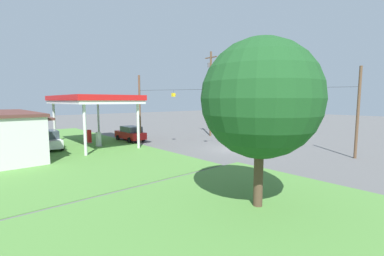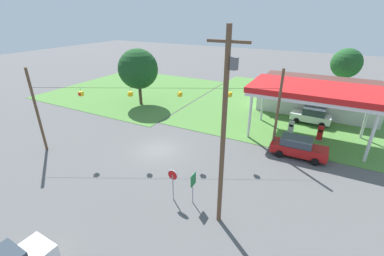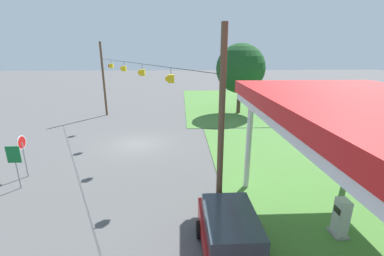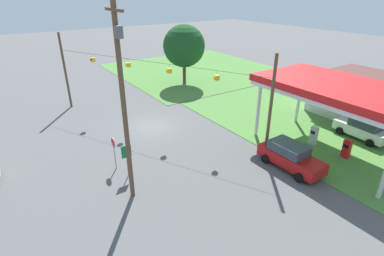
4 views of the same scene
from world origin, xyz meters
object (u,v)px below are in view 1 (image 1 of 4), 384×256
Objects in this scene: car_on_crossroad at (290,128)px; stop_sign_roadside at (229,125)px; route_sign at (219,125)px; car_at_pumps_front at (130,133)px; gas_station_canopy at (92,100)px; fuel_pump_far at (89,137)px; car_at_pumps_rear at (49,140)px; utility_pole_main at (211,90)px; fuel_pump_near at (99,140)px; tree_west_verge at (261,99)px.

car_on_crossroad is 10.22m from stop_sign_roadside.
car_at_pumps_front is at bearing 61.43° from route_sign.
stop_sign_roadside is (-6.96, -10.60, 0.86)m from car_at_pumps_front.
gas_station_canopy is 4.59m from fuel_pump_far.
car_at_pumps_rear is at bearing 105.03° from fuel_pump_far.
stop_sign_roadside is at bearing 175.54° from utility_pole_main.
car_at_pumps_rear is at bearing 79.53° from utility_pole_main.
car_on_crossroad is (-12.27, -24.66, 0.26)m from fuel_pump_far.
car_at_pumps_rear is (0.23, 4.56, -4.12)m from gas_station_canopy.
fuel_pump_near is 16.63m from utility_pole_main.
utility_pole_main reaches higher than fuel_pump_near.
stop_sign_roadside reaches higher than fuel_pump_far.
car_at_pumps_front is (-1.61, -4.56, 0.20)m from fuel_pump_far.
fuel_pump_near is at bearing 180.00° from fuel_pump_far.
car_at_pumps_front is 12.69m from utility_pole_main.
stop_sign_roadside reaches higher than car_on_crossroad.
car_on_crossroad is 13.02m from utility_pole_main.
utility_pole_main is at bearing 82.48° from car_at_pumps_rear.
car_on_crossroad is at bearing -118.59° from car_at_pumps_front.
stop_sign_roadside is (-5.68, -15.16, 1.05)m from fuel_pump_near.
tree_west_verge reaches higher than car_on_crossroad.
stop_sign_roadside is (-7.13, -15.17, -3.30)m from gas_station_canopy.
gas_station_canopy is at bearing 87.32° from car_at_pumps_front.
gas_station_canopy is 7.58× the size of fuel_pump_far.
tree_west_verge is at bearing 166.41° from car_at_pumps_front.
car_at_pumps_rear is at bearing 10.03° from tree_west_verge.
utility_pole_main is at bearing -16.24° from route_sign.
utility_pole_main is at bearing -97.45° from fuel_pump_near.
tree_west_verge is at bearing 139.81° from utility_pole_main.
tree_west_verge is at bearing 12.97° from car_at_pumps_rear.
gas_station_canopy reaches higher than car_at_pumps_rear.
fuel_pump_far is at bearing -1.33° from tree_west_verge.
stop_sign_roadside is 1.04× the size of route_sign.
car_at_pumps_front reaches higher than fuel_pump_near.
car_at_pumps_rear reaches higher than fuel_pump_near.
route_sign is (-4.28, -14.79, 0.95)m from fuel_pump_near.
car_at_pumps_rear reaches higher than fuel_pump_far.
car_on_crossroad is at bearing -65.30° from tree_west_verge.
fuel_pump_near is 0.13× the size of utility_pole_main.
car_on_crossroad reaches higher than car_at_pumps_rear.
fuel_pump_near is (-1.45, -0.00, -4.35)m from gas_station_canopy.
utility_pole_main is (-4.92, -15.45, 5.81)m from fuel_pump_far.
stop_sign_roadside reaches higher than car_at_pumps_front.
route_sign is at bearing -106.15° from fuel_pump_near.
car_at_pumps_front is 2.05× the size of route_sign.
car_on_crossroad is 28.05m from tree_west_verge.
utility_pole_main reaches higher than car_on_crossroad.
tree_west_verge is (-20.96, 0.55, 4.36)m from fuel_pump_near.
car_at_pumps_rear is 0.58× the size of tree_west_verge.
route_sign reaches higher than car_at_pumps_front.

